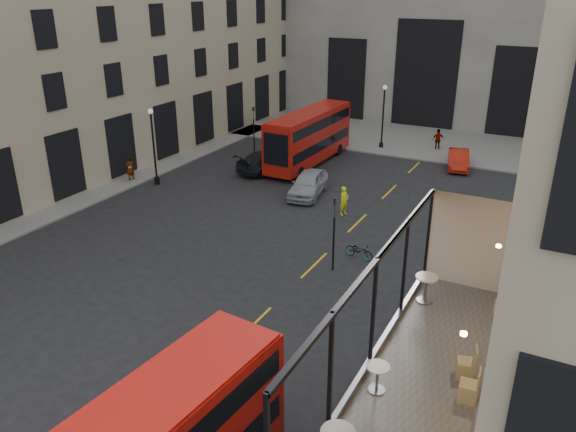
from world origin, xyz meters
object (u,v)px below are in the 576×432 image
at_px(car_c, 270,161).
at_px(cafe_chair_d, 505,305).
at_px(cyclist, 344,201).
at_px(cafe_chair_b, 469,390).
at_px(bicycle, 359,251).
at_px(pedestrian_d, 546,140).
at_px(car_a, 308,184).
at_px(pedestrian_e, 130,169).
at_px(car_b, 459,159).
at_px(pedestrian_c, 438,140).
at_px(cafe_chair_c, 466,368).
at_px(street_lamp_a, 154,151).
at_px(street_lamp_b, 383,121).
at_px(bus_far, 309,135).
at_px(cafe_table_mid, 378,374).
at_px(traffic_light_near, 334,225).
at_px(traffic_light_far, 254,124).
at_px(pedestrian_a, 277,131).
at_px(cafe_table_far, 426,285).
at_px(pedestrian_b, 320,127).

relative_size(car_c, cafe_chair_d, 6.34).
distance_m(cyclist, cafe_chair_b, 22.13).
bearing_deg(bicycle, pedestrian_d, -2.87).
height_order(car_a, cafe_chair_d, cafe_chair_d).
height_order(pedestrian_e, cafe_chair_b, cafe_chair_b).
relative_size(car_b, cyclist, 2.33).
relative_size(car_c, pedestrian_e, 2.96).
xyz_separation_m(car_b, bicycle, (-1.28, -17.70, -0.27)).
bearing_deg(cyclist, pedestrian_c, 14.09).
bearing_deg(cafe_chair_c, car_b, 101.30).
height_order(cyclist, cafe_chair_b, cafe_chair_b).
distance_m(street_lamp_a, street_lamp_b, 19.42).
relative_size(bus_far, cafe_chair_b, 12.75).
height_order(street_lamp_b, cafe_table_mid, street_lamp_b).
distance_m(traffic_light_near, street_lamp_a, 17.09).
bearing_deg(cafe_chair_d, car_b, 103.40).
bearing_deg(pedestrian_d, pedestrian_c, 88.17).
height_order(street_lamp_b, cafe_chair_b, cafe_chair_b).
relative_size(traffic_light_far, cafe_chair_c, 4.59).
bearing_deg(pedestrian_a, street_lamp_a, -93.26).
distance_m(cafe_table_far, cafe_chair_c, 3.40).
distance_m(car_a, cyclist, 3.97).
distance_m(pedestrian_b, cafe_table_far, 37.00).
bearing_deg(cafe_chair_c, street_lamp_b, 111.50).
height_order(pedestrian_a, cafe_table_far, cafe_table_far).
bearing_deg(cafe_table_far, car_a, 124.68).
height_order(street_lamp_b, pedestrian_c, street_lamp_b).
height_order(car_a, pedestrian_c, pedestrian_c).
xyz_separation_m(pedestrian_c, pedestrian_d, (7.98, 4.43, -0.05)).
bearing_deg(pedestrian_e, cafe_table_far, 72.75).
xyz_separation_m(car_b, cafe_chair_d, (6.58, -27.61, 4.17)).
bearing_deg(cafe_table_far, cafe_table_mid, -89.42).
bearing_deg(pedestrian_b, pedestrian_e, -173.53).
relative_size(street_lamp_b, cyclist, 2.97).
bearing_deg(pedestrian_e, street_lamp_a, 114.84).
distance_m(bicycle, pedestrian_a, 24.09).
bearing_deg(cafe_chair_b, street_lamp_a, 143.29).
relative_size(cafe_table_mid, cafe_chair_b, 0.83).
height_order(traffic_light_near, bus_far, bus_far).
bearing_deg(car_a, cyclist, -40.51).
xyz_separation_m(bus_far, pedestrian_a, (-5.75, 5.41, -1.53)).
bearing_deg(traffic_light_near, pedestrian_a, 124.77).
relative_size(bicycle, cafe_chair_b, 1.97).
height_order(cyclist, pedestrian_e, pedestrian_e).
distance_m(pedestrian_b, cafe_chair_c, 40.34).
height_order(bus_far, car_b, bus_far).
height_order(car_c, cafe_chair_b, cafe_chair_b).
xyz_separation_m(street_lamp_a, pedestrian_d, (23.38, 22.00, -1.53)).
height_order(pedestrian_d, cafe_table_mid, cafe_table_mid).
relative_size(bicycle, cafe_chair_d, 1.85).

